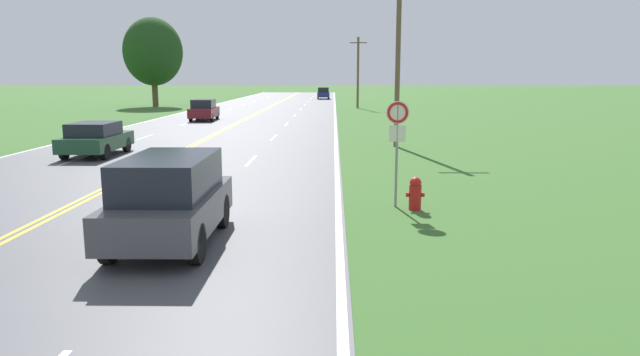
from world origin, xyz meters
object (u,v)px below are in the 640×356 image
object	(u,v)px
car_dark_grey_suv_approaching	(170,198)
fire_hydrant	(415,193)
car_dark_blue_suv_receding	(323,93)
car_maroon_sedan_mid_far	(204,110)
car_dark_green_sedan_mid_near	(96,138)
traffic_sign	(397,127)
tree_left_verge	(153,52)

from	to	relation	value
car_dark_grey_suv_approaching	fire_hydrant	bearing A→B (deg)	119.36
car_dark_grey_suv_approaching	car_dark_blue_suv_receding	size ratio (longest dim) A/B	0.93
fire_hydrant	car_maroon_sedan_mid_far	size ratio (longest dim) A/B	0.21
car_dark_blue_suv_receding	car_dark_green_sedan_mid_near	bearing A→B (deg)	-9.96
fire_hydrant	traffic_sign	world-z (taller)	traffic_sign
traffic_sign	car_dark_grey_suv_approaching	bearing A→B (deg)	-145.29
car_dark_grey_suv_approaching	car_maroon_sedan_mid_far	bearing A→B (deg)	-168.95
fire_hydrant	car_dark_green_sedan_mid_near	size ratio (longest dim) A/B	0.22
car_dark_blue_suv_receding	car_dark_grey_suv_approaching	bearing A→B (deg)	-3.11
car_dark_grey_suv_approaching	car_maroon_sedan_mid_far	xyz separation A→B (m)	(-6.73, 32.96, -0.15)
tree_left_verge	traffic_sign	bearing A→B (deg)	-66.19
car_dark_green_sedan_mid_near	car_maroon_sedan_mid_far	xyz separation A→B (m)	(0.29, 19.86, 0.06)
fire_hydrant	traffic_sign	xyz separation A→B (m)	(-0.47, 0.33, 1.70)
tree_left_verge	car_dark_grey_suv_approaching	bearing A→B (deg)	-72.44
car_maroon_sedan_mid_far	car_dark_blue_suv_receding	xyz separation A→B (m)	(8.59, 41.07, 0.08)
car_dark_grey_suv_approaching	car_maroon_sedan_mid_far	distance (m)	33.64
tree_left_verge	car_dark_green_sedan_mid_near	xyz separation A→B (m)	(9.76, -39.93, -5.29)
traffic_sign	tree_left_verge	world-z (taller)	tree_left_verge
tree_left_verge	car_dark_grey_suv_approaching	distance (m)	55.86
tree_left_verge	car_dark_green_sedan_mid_near	world-z (taller)	tree_left_verge
car_dark_green_sedan_mid_near	car_dark_blue_suv_receding	xyz separation A→B (m)	(8.88, 60.93, 0.14)
fire_hydrant	car_dark_blue_suv_receding	size ratio (longest dim) A/B	0.19
tree_left_verge	car_dark_blue_suv_receding	distance (m)	28.54
fire_hydrant	tree_left_verge	world-z (taller)	tree_left_verge
car_dark_blue_suv_receding	tree_left_verge	bearing A→B (deg)	-43.27
fire_hydrant	car_dark_blue_suv_receding	distance (m)	70.94
car_dark_grey_suv_approaching	car_dark_blue_suv_receding	xyz separation A→B (m)	(1.86, 74.03, -0.08)
traffic_sign	car_dark_grey_suv_approaching	xyz separation A→B (m)	(-5.08, -3.52, -1.16)
tree_left_verge	car_dark_blue_suv_receding	size ratio (longest dim) A/B	2.17
car_dark_green_sedan_mid_near	car_maroon_sedan_mid_far	distance (m)	19.86
fire_hydrant	tree_left_verge	bearing A→B (deg)	114.13
car_dark_grey_suv_approaching	car_dark_blue_suv_receding	distance (m)	74.05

